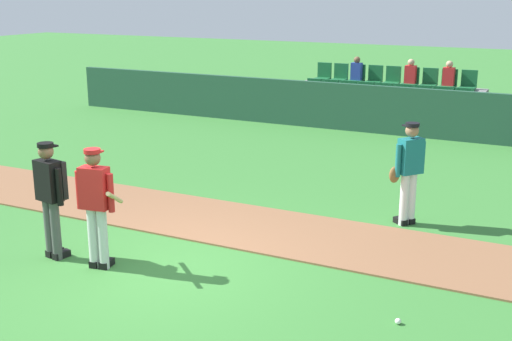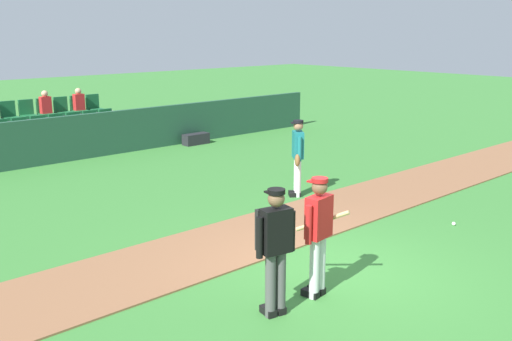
# 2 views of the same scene
# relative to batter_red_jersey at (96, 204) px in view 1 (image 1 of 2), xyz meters

# --- Properties ---
(ground_plane) EXTENTS (80.00, 80.00, 0.00)m
(ground_plane) POSITION_rel_batter_red_jersey_xyz_m (0.78, 0.33, -0.97)
(ground_plane) COLOR #387A33
(infield_dirt_path) EXTENTS (28.00, 1.99, 0.03)m
(infield_dirt_path) POSITION_rel_batter_red_jersey_xyz_m (0.78, 2.45, -0.95)
(infield_dirt_path) COLOR brown
(infield_dirt_path) RESTS_ON ground
(dugout_fence) EXTENTS (20.00, 0.16, 1.32)m
(dugout_fence) POSITION_rel_batter_red_jersey_xyz_m (0.78, 10.74, -0.31)
(dugout_fence) COLOR #234C38
(dugout_fence) RESTS_ON ground
(stadium_bleachers) EXTENTS (5.55, 2.10, 1.90)m
(stadium_bleachers) POSITION_rel_batter_red_jersey_xyz_m (0.78, 12.20, -0.47)
(stadium_bleachers) COLOR slate
(stadium_bleachers) RESTS_ON ground
(batter_red_jersey) EXTENTS (0.72, 0.74, 1.76)m
(batter_red_jersey) POSITION_rel_batter_red_jersey_xyz_m (0.00, 0.00, 0.00)
(batter_red_jersey) COLOR silver
(batter_red_jersey) RESTS_ON ground
(umpire_home_plate) EXTENTS (0.58, 0.36, 1.76)m
(umpire_home_plate) POSITION_rel_batter_red_jersey_xyz_m (-0.84, 0.00, 0.03)
(umpire_home_plate) COLOR #4C4C4C
(umpire_home_plate) RESTS_ON ground
(runner_teal_jersey) EXTENTS (0.52, 0.54, 1.76)m
(runner_teal_jersey) POSITION_rel_batter_red_jersey_xyz_m (3.48, 3.76, -0.01)
(runner_teal_jersey) COLOR white
(runner_teal_jersey) RESTS_ON ground
(baseball) EXTENTS (0.07, 0.07, 0.07)m
(baseball) POSITION_rel_batter_red_jersey_xyz_m (4.27, 0.26, -0.93)
(baseball) COLOR white
(baseball) RESTS_ON ground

